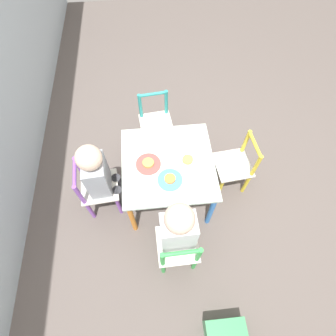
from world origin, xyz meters
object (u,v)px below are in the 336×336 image
object	(u,v)px
chair_purple	(97,188)
chair_teal	(156,124)
plate_front	(188,160)
kids_table	(168,168)
plate_back	(148,164)
plate_left	(170,179)
child_back	(100,175)
chair_green	(178,249)
chair_yellow	(235,166)
child_left	(178,230)

from	to	relation	value
chair_purple	chair_teal	bearing A→B (deg)	-44.28
chair_teal	plate_front	xyz separation A→B (m)	(-0.52, -0.18, 0.22)
kids_table	plate_back	bearing A→B (deg)	90.00
chair_purple	plate_left	size ratio (longest dim) A/B	3.25
child_back	plate_left	size ratio (longest dim) A/B	4.58
chair_green	chair_purple	distance (m)	0.72
chair_green	plate_left	distance (m)	0.45
chair_purple	plate_left	bearing A→B (deg)	-104.44
chair_teal	plate_back	world-z (taller)	chair_teal
plate_front	chair_yellow	bearing A→B (deg)	-82.47
kids_table	child_left	bearing A→B (deg)	-178.66
chair_yellow	plate_back	xyz separation A→B (m)	(-0.05, 0.65, 0.22)
kids_table	plate_back	distance (m)	0.15
chair_yellow	child_left	xyz separation A→B (m)	(-0.51, 0.51, 0.21)
kids_table	chair_green	world-z (taller)	chair_green
plate_back	chair_teal	bearing A→B (deg)	-8.81
chair_yellow	child_back	xyz separation A→B (m)	(-0.09, 0.98, 0.19)
chair_teal	plate_front	bearing A→B (deg)	-76.18
child_left	plate_front	bearing A→B (deg)	-106.06
chair_purple	chair_teal	world-z (taller)	same
kids_table	plate_back	world-z (taller)	plate_back
kids_table	child_left	distance (m)	0.47
child_left	plate_back	xyz separation A→B (m)	(0.46, 0.14, 0.00)
chair_teal	plate_left	distance (m)	0.69
kids_table	child_back	xyz separation A→B (m)	(-0.03, 0.46, 0.04)
chair_purple	kids_table	bearing A→B (deg)	-90.00
chair_green	chair_teal	size ratio (longest dim) A/B	1.00
child_back	plate_back	world-z (taller)	child_back
chair_yellow	plate_front	size ratio (longest dim) A/B	3.28
chair_purple	plate_left	distance (m)	0.57
chair_yellow	plate_left	xyz separation A→B (m)	(-0.18, 0.52, 0.22)
child_back	chair_teal	bearing A→B (deg)	-40.63
kids_table	chair_green	xyz separation A→B (m)	(-0.52, -0.01, -0.14)
chair_green	plate_front	size ratio (longest dim) A/B	3.28
chair_yellow	chair_teal	bearing A→B (deg)	-134.97
kids_table	chair_yellow	xyz separation A→B (m)	(0.05, -0.52, -0.14)
kids_table	chair_teal	bearing A→B (deg)	5.69
chair_purple	plate_front	size ratio (longest dim) A/B	3.28
child_left	kids_table	bearing A→B (deg)	-90.00
child_back	plate_left	bearing A→B (deg)	-106.30
chair_green	plate_front	xyz separation A→B (m)	(0.52, -0.12, 0.22)
plate_left	child_back	bearing A→B (deg)	77.95
kids_table	chair_teal	size ratio (longest dim) A/B	1.19
chair_teal	chair_green	bearing A→B (deg)	-92.18
chair_green	chair_yellow	xyz separation A→B (m)	(0.57, -0.51, 0.00)
child_back	plate_left	world-z (taller)	child_back
plate_back	plate_front	world-z (taller)	same
kids_table	plate_front	xyz separation A→B (m)	(-0.00, -0.13, 0.07)
chair_purple	plate_front	xyz separation A→B (m)	(0.04, -0.65, 0.22)
chair_green	child_left	xyz separation A→B (m)	(0.06, 0.00, 0.21)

